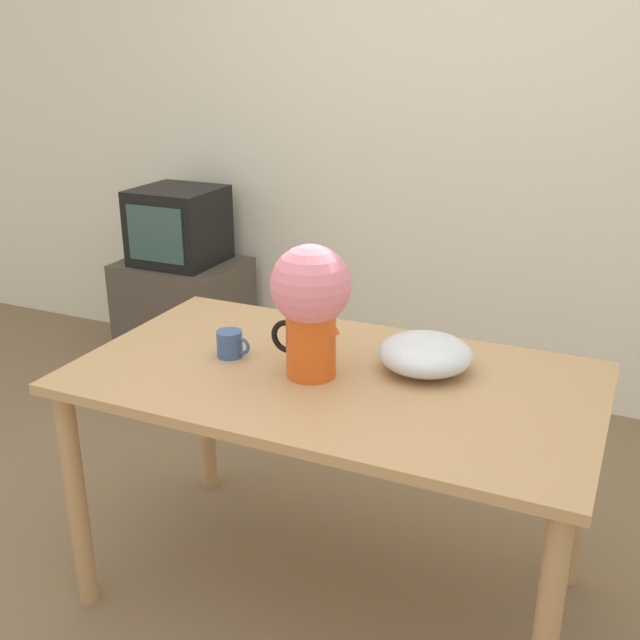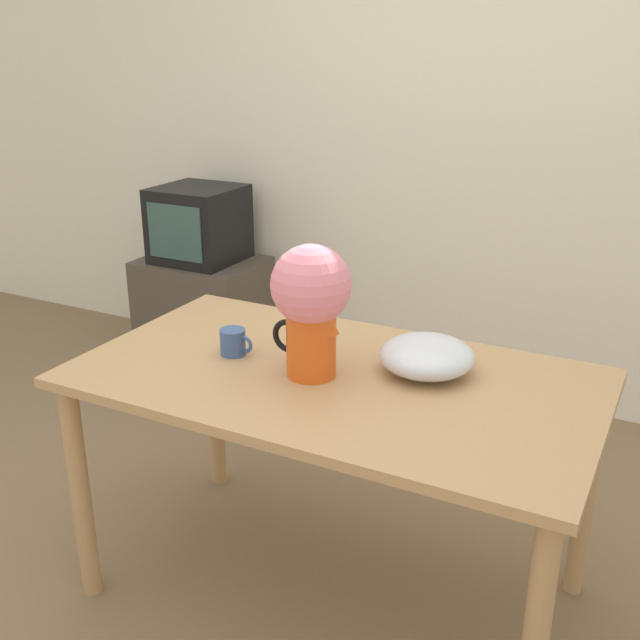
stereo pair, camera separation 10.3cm
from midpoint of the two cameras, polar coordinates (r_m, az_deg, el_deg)
ground_plane at (r=2.46m, az=-5.49°, el=-22.35°), size 12.00×12.00×0.00m
wall_back at (r=3.61m, az=9.47°, el=14.43°), size 8.00×0.05×2.60m
table at (r=2.20m, az=-0.30°, el=-6.46°), size 1.50×0.84×0.77m
flower_vase at (r=2.07m, az=-2.15°, el=1.50°), size 0.24×0.23×0.38m
coffee_mug at (r=2.28m, az=-8.14°, el=-1.83°), size 0.11×0.08×0.08m
white_bowl at (r=2.17m, az=6.68°, el=-2.58°), size 0.27×0.27×0.11m
tv_stand at (r=4.10m, az=-10.97°, el=0.51°), size 0.63×0.47×0.58m
tv_set at (r=3.97m, az=-11.46°, el=7.05°), size 0.41×0.41×0.39m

